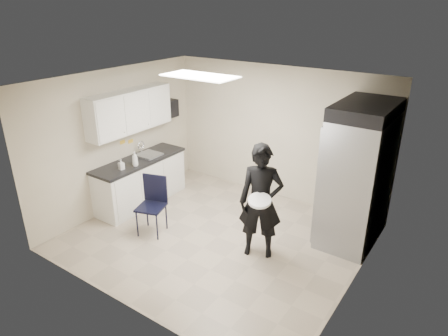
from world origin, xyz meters
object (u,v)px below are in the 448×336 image
Objects in this scene: lower_counter at (141,182)px; folding_chair at (151,207)px; commercial_fridge at (357,180)px; man_tuxedo at (261,202)px.

lower_counter is 1.96× the size of folding_chair.
commercial_fridge reaches higher than lower_counter.
folding_chair is at bearing -36.38° from lower_counter.
folding_chair is at bearing 171.40° from man_tuxedo.
lower_counter is 3.98m from commercial_fridge.
man_tuxedo is (1.80, 0.52, 0.42)m from folding_chair.
man_tuxedo is at bearing -1.69° from folding_chair.
man_tuxedo is at bearing -3.89° from lower_counter.
commercial_fridge is 1.63m from man_tuxedo.
commercial_fridge is (3.78, 1.07, 0.62)m from lower_counter.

